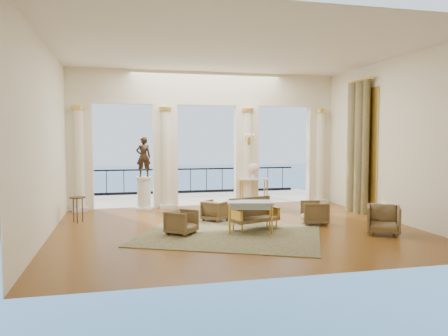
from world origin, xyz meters
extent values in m
plane|color=#50230E|center=(0.00, 0.00, 0.00)|extent=(9.00, 9.00, 0.00)
plane|color=white|center=(0.00, -4.00, 2.25)|extent=(9.00, 0.00, 9.00)
plane|color=white|center=(-4.50, 0.00, 2.25)|extent=(0.00, 8.00, 8.00)
plane|color=white|center=(4.50, 0.00, 2.25)|extent=(0.00, 8.00, 8.00)
plane|color=white|center=(0.00, 0.00, 4.50)|extent=(9.00, 9.00, 0.00)
cube|color=beige|center=(0.00, 3.85, 3.95)|extent=(9.00, 0.30, 1.10)
cube|color=beige|center=(-4.10, 3.85, 1.70)|extent=(0.80, 0.30, 3.40)
cylinder|color=beige|center=(-4.10, 3.67, 1.60)|extent=(0.28, 0.28, 3.20)
cylinder|color=gold|center=(-4.10, 3.67, 3.25)|extent=(0.40, 0.40, 0.12)
cube|color=silver|center=(-4.10, 3.67, 0.06)|extent=(0.45, 0.45, 0.12)
cube|color=beige|center=(-1.40, 3.85, 1.70)|extent=(0.80, 0.30, 3.40)
cylinder|color=beige|center=(-1.40, 3.67, 1.60)|extent=(0.28, 0.28, 3.20)
cylinder|color=gold|center=(-1.40, 3.67, 3.25)|extent=(0.40, 0.40, 0.12)
cube|color=silver|center=(-1.40, 3.67, 0.06)|extent=(0.45, 0.45, 0.12)
cube|color=beige|center=(1.40, 3.85, 1.70)|extent=(0.80, 0.30, 3.40)
cylinder|color=beige|center=(1.40, 3.67, 1.60)|extent=(0.28, 0.28, 3.20)
cylinder|color=gold|center=(1.40, 3.67, 3.25)|extent=(0.40, 0.40, 0.12)
cube|color=silver|center=(1.40, 3.67, 0.06)|extent=(0.45, 0.45, 0.12)
cube|color=beige|center=(4.10, 3.85, 1.70)|extent=(0.80, 0.30, 3.40)
cylinder|color=beige|center=(4.10, 3.67, 1.60)|extent=(0.28, 0.28, 3.20)
cylinder|color=gold|center=(4.10, 3.67, 3.25)|extent=(0.40, 0.40, 0.12)
cube|color=silver|center=(4.10, 3.67, 0.06)|extent=(0.45, 0.45, 0.12)
cube|color=#B4A897|center=(0.00, 5.80, -0.05)|extent=(10.00, 3.60, 0.10)
cube|color=black|center=(0.00, 7.40, 1.00)|extent=(9.00, 0.06, 0.06)
cube|color=black|center=(0.00, 7.40, 0.05)|extent=(9.00, 0.06, 0.10)
cylinder|color=black|center=(0.00, 7.40, 0.50)|extent=(0.03, 0.03, 1.00)
cylinder|color=black|center=(-4.10, 7.40, 0.50)|extent=(0.03, 0.03, 1.00)
cylinder|color=black|center=(4.10, 7.40, 0.50)|extent=(0.03, 0.03, 1.00)
cylinder|color=#4C3823|center=(2.00, 6.60, 2.10)|extent=(0.20, 0.20, 4.20)
plane|color=#225990|center=(0.00, 60.00, -6.00)|extent=(160.00, 160.00, 0.00)
cylinder|color=brown|center=(4.30, 1.05, 2.00)|extent=(0.26, 0.26, 4.00)
cylinder|color=brown|center=(4.26, 1.50, 2.00)|extent=(0.32, 0.32, 4.00)
cylinder|color=brown|center=(4.30, 1.95, 2.00)|extent=(0.26, 0.26, 4.00)
cylinder|color=gold|center=(4.35, 1.50, 4.05)|extent=(0.08, 1.40, 0.08)
cube|color=gold|center=(4.47, 1.50, 2.10)|extent=(0.04, 1.60, 3.40)
cube|color=gold|center=(1.40, 3.53, 2.20)|extent=(0.10, 0.04, 0.25)
cylinder|color=gold|center=(1.26, 3.45, 2.30)|extent=(0.02, 0.02, 0.22)
cylinder|color=gold|center=(1.40, 3.45, 2.30)|extent=(0.02, 0.02, 0.22)
cylinder|color=gold|center=(1.54, 3.45, 2.30)|extent=(0.02, 0.02, 0.22)
cube|color=#34361D|center=(-0.33, -0.75, 0.01)|extent=(5.16, 4.70, 0.02)
imported|color=#42311A|center=(-1.43, -0.38, 0.32)|extent=(0.85, 0.85, 0.64)
imported|color=#42311A|center=(3.30, -1.45, 0.38)|extent=(0.99, 0.98, 0.76)
imported|color=#42311A|center=(2.20, 0.03, 0.34)|extent=(0.77, 0.80, 0.68)
imported|color=#42311A|center=(-0.28, 1.11, 0.31)|extent=(0.84, 0.84, 0.63)
cube|color=#42311A|center=(0.43, -0.30, 0.27)|extent=(1.30, 0.84, 0.09)
cube|color=#42311A|center=(0.36, -0.08, 0.56)|extent=(1.18, 0.43, 0.49)
cube|color=gold|center=(-0.10, -0.47, 0.43)|extent=(0.22, 0.49, 0.23)
cube|color=gold|center=(0.97, -0.13, 0.43)|extent=(0.22, 0.49, 0.23)
cylinder|color=gold|center=(0.00, -0.65, 0.11)|extent=(0.04, 0.04, 0.22)
cylinder|color=gold|center=(0.99, -0.33, 0.11)|extent=(0.04, 0.04, 0.22)
cylinder|color=gold|center=(-0.12, -0.27, 0.11)|extent=(0.04, 0.04, 0.22)
cylinder|color=gold|center=(0.87, 0.05, 0.11)|extent=(0.04, 0.04, 0.22)
cube|color=#8EA3AF|center=(0.23, -0.55, 0.74)|extent=(1.22, 0.84, 0.05)
cylinder|color=gold|center=(-0.32, -0.68, 0.36)|extent=(0.04, 0.04, 0.71)
cylinder|color=gold|center=(0.67, -0.91, 0.36)|extent=(0.04, 0.04, 0.71)
cylinder|color=gold|center=(-0.21, -0.18, 0.36)|extent=(0.04, 0.04, 0.71)
cylinder|color=gold|center=(0.78, -0.41, 0.36)|extent=(0.04, 0.04, 0.71)
cylinder|color=silver|center=(-2.13, 3.50, 0.04)|extent=(0.58, 0.58, 0.08)
cylinder|color=silver|center=(-2.13, 3.50, 0.53)|extent=(0.43, 0.43, 0.93)
cylinder|color=silver|center=(-2.13, 3.50, 1.03)|extent=(0.54, 0.54, 0.06)
imported|color=black|center=(-2.13, 3.50, 1.70)|extent=(0.49, 0.35, 1.28)
cube|color=silver|center=(1.58, 3.55, 0.90)|extent=(1.03, 0.57, 0.05)
cylinder|color=gold|center=(1.13, 3.50, 0.44)|extent=(0.05, 0.05, 0.87)
cylinder|color=gold|center=(1.98, 3.33, 0.44)|extent=(0.05, 0.05, 0.87)
cylinder|color=gold|center=(1.19, 3.77, 0.44)|extent=(0.05, 0.05, 0.87)
cylinder|color=gold|center=(2.04, 3.60, 0.44)|extent=(0.05, 0.05, 0.87)
cylinder|color=white|center=(1.58, 3.55, 1.05)|extent=(0.20, 0.20, 0.25)
sphere|color=#C0888B|center=(1.58, 3.55, 1.26)|extent=(0.40, 0.40, 0.40)
cylinder|color=black|center=(-4.00, 1.73, 0.69)|extent=(0.43, 0.43, 0.03)
cylinder|color=black|center=(-3.88, 1.80, 0.34)|extent=(0.03, 0.03, 0.67)
cylinder|color=black|center=(-4.12, 1.80, 0.34)|extent=(0.03, 0.03, 0.67)
cylinder|color=black|center=(-4.00, 1.59, 0.34)|extent=(0.03, 0.03, 0.67)
camera|label=1|loc=(-2.81, -10.67, 2.32)|focal=35.00mm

